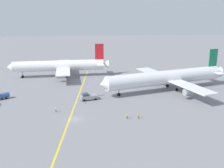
% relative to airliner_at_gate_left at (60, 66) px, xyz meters
% --- Properties ---
extents(ground_plane, '(600.00, 600.00, 0.00)m').
position_rel_airliner_at_gate_left_xyz_m(ground_plane, '(9.73, -58.16, -5.58)').
color(ground_plane, gray).
extents(taxiway_stripe, '(10.51, 119.62, 0.01)m').
position_rel_airliner_at_gate_left_xyz_m(taxiway_stripe, '(8.96, -48.16, -5.58)').
color(taxiway_stripe, yellow).
rests_on(taxiway_stripe, ground).
extents(airliner_at_gate_left, '(50.63, 40.55, 16.38)m').
position_rel_airliner_at_gate_left_xyz_m(airliner_at_gate_left, '(0.00, 0.00, 0.00)').
color(airliner_at_gate_left, white).
rests_on(airliner_at_gate_left, ground).
extents(airliner_being_pushed, '(57.31, 48.37, 16.20)m').
position_rel_airliner_at_gate_left_xyz_m(airliner_being_pushed, '(46.73, -29.18, -0.17)').
color(airliner_being_pushed, silver).
rests_on(airliner_being_pushed, ground).
extents(pushback_tug, '(9.45, 4.54, 2.95)m').
position_rel_airliner_at_gate_left_xyz_m(pushback_tug, '(14.07, -39.37, -4.33)').
color(pushback_tug, gray).
rests_on(pushback_tug, ground).
extents(gse_fuel_bowser_stubby, '(5.14, 4.23, 2.40)m').
position_rel_airliner_at_gate_left_xyz_m(gse_fuel_bowser_stubby, '(-18.41, -35.68, -4.25)').
color(gse_fuel_bowser_stubby, '#2D5199').
rests_on(gse_fuel_bowser_stubby, ground).
extents(ground_crew_ramp_agent_by_cones, '(0.36, 0.36, 1.66)m').
position_rel_airliner_at_gate_left_xyz_m(ground_crew_ramp_agent_by_cones, '(25.94, -59.02, -4.72)').
color(ground_crew_ramp_agent_by_cones, '#2D3351').
rests_on(ground_crew_ramp_agent_by_cones, ground).
extents(ground_crew_marshaller_foreground, '(0.36, 0.50, 1.69)m').
position_rel_airliner_at_gate_left_xyz_m(ground_crew_marshaller_foreground, '(3.26, -51.26, -4.70)').
color(ground_crew_marshaller_foreground, '#2D3351').
rests_on(ground_crew_marshaller_foreground, ground).
extents(ground_crew_wing_walker_right, '(0.36, 0.46, 1.66)m').
position_rel_airliner_at_gate_left_xyz_m(ground_crew_wing_walker_right, '(29.50, -59.39, -4.72)').
color(ground_crew_wing_walker_right, '#4C4C51').
rests_on(ground_crew_wing_walker_right, ground).
extents(traffic_cone_wingtip_starboard, '(0.44, 0.44, 0.60)m').
position_rel_airliner_at_gate_left_xyz_m(traffic_cone_wingtip_starboard, '(12.93, -43.69, -5.30)').
color(traffic_cone_wingtip_starboard, orange).
rests_on(traffic_cone_wingtip_starboard, ground).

